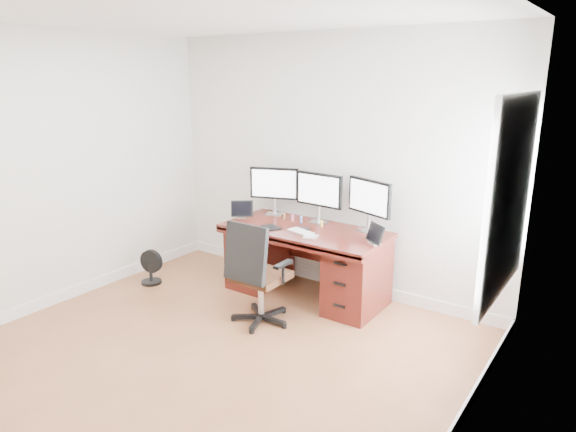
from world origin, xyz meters
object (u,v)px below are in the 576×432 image
Objects in this scene: floor_fan at (150,268)px; keyboard at (301,232)px; office_chair at (258,290)px; monitor_center at (319,192)px; desk at (306,260)px.

keyboard reaches higher than floor_fan.
office_chair is at bearing -15.10° from floor_fan.
keyboard is at bearing 83.31° from office_chair.
office_chair is at bearing -88.49° from monitor_center.
office_chair is 0.76m from keyboard.
desk reaches higher than floor_fan.
monitor_center is 0.52m from keyboard.
desk is at bearing 119.43° from keyboard.
office_chair reaches higher than keyboard.
office_chair is 2.59× the size of floor_fan.
desk is 1.69× the size of office_chair.
office_chair is (-0.03, -0.78, -0.07)m from desk.
keyboard is at bearing -80.97° from monitor_center.
floor_fan is at bearing -155.90° from desk.
office_chair is 1.27m from monitor_center.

